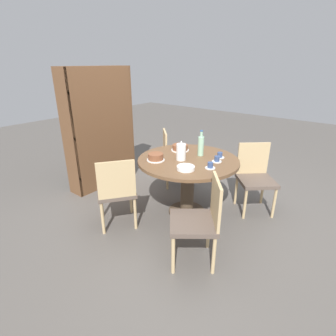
% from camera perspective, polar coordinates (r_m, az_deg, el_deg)
% --- Properties ---
extents(ground_plane, '(14.00, 14.00, 0.00)m').
position_cam_1_polar(ground_plane, '(3.41, 4.07, -9.53)').
color(ground_plane, '#56514C').
extents(dining_table, '(1.19, 1.19, 0.73)m').
position_cam_1_polar(dining_table, '(3.15, 4.34, -0.72)').
color(dining_table, '#473828').
rests_on(dining_table, ground_plane).
extents(chair_a, '(0.59, 0.59, 0.85)m').
position_cam_1_polar(chair_a, '(2.99, -11.15, -4.75)').
color(chair_a, tan).
rests_on(chair_a, ground_plane).
extents(chair_b, '(0.59, 0.59, 0.85)m').
position_cam_1_polar(chair_b, '(2.45, 6.91, -10.92)').
color(chair_b, tan).
rests_on(chair_b, ground_plane).
extents(chair_c, '(0.59, 0.59, 0.85)m').
position_cam_1_polar(chair_c, '(3.47, 18.42, -1.64)').
color(chair_c, tan).
rests_on(chair_c, ground_plane).
extents(chair_d, '(0.59, 0.59, 0.85)m').
position_cam_1_polar(chair_d, '(3.98, 1.31, 2.59)').
color(chair_d, tan).
rests_on(chair_d, ground_plane).
extents(bookshelf, '(1.07, 0.28, 1.74)m').
position_cam_1_polar(bookshelf, '(4.04, -14.12, 7.27)').
color(bookshelf, brown).
rests_on(bookshelf, ground_plane).
extents(coffee_pot, '(0.11, 0.11, 0.23)m').
position_cam_1_polar(coffee_pot, '(3.03, 2.87, 3.64)').
color(coffee_pot, white).
rests_on(coffee_pot, dining_table).
extents(water_bottle, '(0.07, 0.07, 0.31)m').
position_cam_1_polar(water_bottle, '(3.19, 7.17, 4.91)').
color(water_bottle, '#99C6A3').
rests_on(water_bottle, dining_table).
extents(cake_main, '(0.23, 0.23, 0.08)m').
position_cam_1_polar(cake_main, '(3.37, 2.64, 4.43)').
color(cake_main, white).
rests_on(cake_main, dining_table).
extents(cake_second, '(0.21, 0.21, 0.08)m').
position_cam_1_polar(cake_second, '(3.03, -2.70, 2.37)').
color(cake_second, white).
rests_on(cake_second, dining_table).
extents(cup_a, '(0.11, 0.11, 0.07)m').
position_cam_1_polar(cup_a, '(3.18, 11.21, 2.68)').
color(cup_a, silver).
rests_on(cup_a, dining_table).
extents(cup_b, '(0.11, 0.11, 0.07)m').
position_cam_1_polar(cup_b, '(3.04, 10.60, 1.82)').
color(cup_b, silver).
rests_on(cup_b, dining_table).
extents(cup_c, '(0.11, 0.11, 0.07)m').
position_cam_1_polar(cup_c, '(2.84, 9.19, 0.46)').
color(cup_c, silver).
rests_on(cup_c, dining_table).
extents(plate_stack, '(0.19, 0.19, 0.04)m').
position_cam_1_polar(plate_stack, '(2.78, 3.88, 0.02)').
color(plate_stack, white).
rests_on(plate_stack, dining_table).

